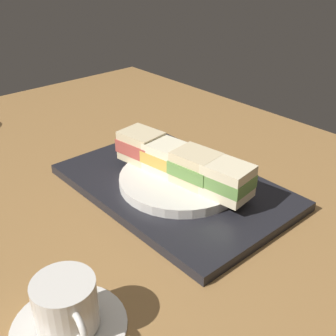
% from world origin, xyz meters
% --- Properties ---
extents(ground_plane, '(1.40, 1.00, 0.03)m').
position_xyz_m(ground_plane, '(0.00, 0.00, -0.01)').
color(ground_plane, olive).
extents(serving_tray, '(0.43, 0.28, 0.02)m').
position_xyz_m(serving_tray, '(-0.04, -0.03, 0.01)').
color(serving_tray, black).
rests_on(serving_tray, ground_plane).
extents(sandwich_plate, '(0.23, 0.23, 0.02)m').
position_xyz_m(sandwich_plate, '(-0.05, -0.04, 0.03)').
color(sandwich_plate, silver).
rests_on(sandwich_plate, serving_tray).
extents(sandwich_nearmost, '(0.08, 0.07, 0.06)m').
position_xyz_m(sandwich_nearmost, '(-0.15, -0.05, 0.06)').
color(sandwich_nearmost, beige).
rests_on(sandwich_nearmost, sandwich_plate).
extents(sandwich_inner_near, '(0.09, 0.07, 0.06)m').
position_xyz_m(sandwich_inner_near, '(-0.09, -0.04, 0.06)').
color(sandwich_inner_near, beige).
rests_on(sandwich_inner_near, sandwich_plate).
extents(sandwich_inner_far, '(0.09, 0.07, 0.05)m').
position_xyz_m(sandwich_inner_far, '(-0.02, -0.04, 0.06)').
color(sandwich_inner_far, '#EFE5C1').
rests_on(sandwich_inner_far, sandwich_plate).
extents(sandwich_farmost, '(0.09, 0.07, 0.06)m').
position_xyz_m(sandwich_farmost, '(0.05, -0.03, 0.06)').
color(sandwich_farmost, beige).
rests_on(sandwich_farmost, sandwich_plate).
extents(coffee_cup, '(0.14, 0.14, 0.07)m').
position_xyz_m(coffee_cup, '(-0.19, 0.28, 0.03)').
color(coffee_cup, silver).
rests_on(coffee_cup, ground_plane).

